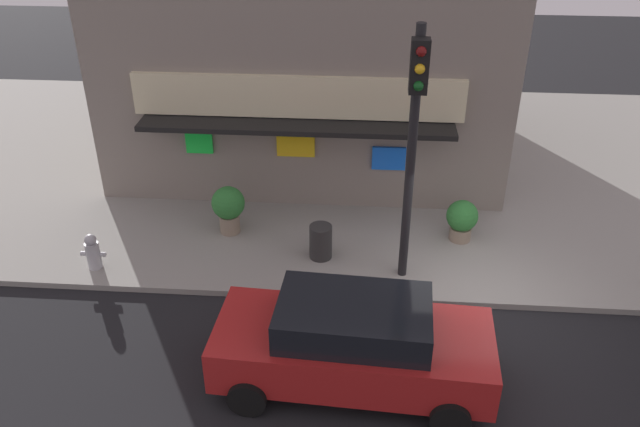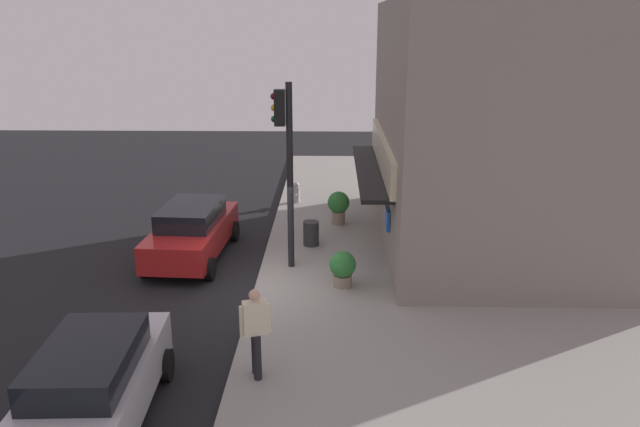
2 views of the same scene
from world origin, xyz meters
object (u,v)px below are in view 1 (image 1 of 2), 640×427
fire_hydrant (93,252)px  trash_can (321,242)px  potted_plant_by_doorway (228,207)px  parked_car_red (353,343)px  traffic_light (414,128)px  potted_plant_by_window (462,219)px

fire_hydrant → trash_can: size_ratio=1.05×
potted_plant_by_doorway → parked_car_red: 5.30m
traffic_light → fire_hydrant: 7.12m
potted_plant_by_doorway → potted_plant_by_window: size_ratio=1.18×
traffic_light → trash_can: 3.47m
parked_car_red → potted_plant_by_doorway: bearing=123.8°
potted_plant_by_window → potted_plant_by_doorway: bearing=-179.2°
traffic_light → potted_plant_by_doorway: size_ratio=4.57×
traffic_light → parked_car_red: traffic_light is taller
fire_hydrant → potted_plant_by_window: potted_plant_by_window is taller
trash_can → parked_car_red: parked_car_red is taller
fire_hydrant → potted_plant_by_window: size_ratio=0.84×
potted_plant_by_window → parked_car_red: bearing=-117.1°
fire_hydrant → potted_plant_by_window: (7.82, 1.69, 0.15)m
trash_can → parked_car_red: 3.64m
traffic_light → potted_plant_by_doorway: traffic_light is taller
fire_hydrant → potted_plant_by_doorway: bearing=32.1°
trash_can → potted_plant_by_doorway: 2.34m
trash_can → parked_car_red: (0.79, -3.53, 0.34)m
traffic_light → trash_can: size_ratio=6.76×
fire_hydrant → parked_car_red: bearing=-26.8°
traffic_light → trash_can: bearing=160.7°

